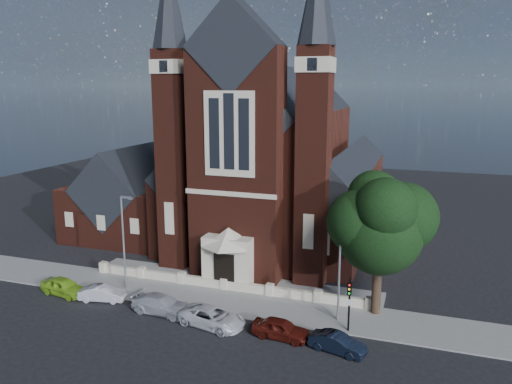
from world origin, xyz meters
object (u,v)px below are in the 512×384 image
car_lime_van (64,287)px  car_navy (337,343)px  car_silver_a (103,293)px  car_silver_b (162,305)px  street_tree (381,226)px  car_white_suv (212,317)px  parish_hall (133,201)px  car_dark_red (281,329)px  street_lamp_left (124,237)px  street_lamp_right (341,261)px  church (280,165)px  traffic_signal (349,298)px

car_lime_van → car_navy: car_lime_van is taller
car_silver_a → car_silver_b: bearing=-107.3°
street_tree → car_navy: 9.01m
car_white_suv → car_navy: car_white_suv is taller
car_navy → parish_hall: bearing=68.5°
parish_hall → car_white_suv: 25.28m
car_dark_red → parish_hall: bearing=56.7°
street_lamp_left → street_lamp_right: size_ratio=1.00×
street_lamp_left → car_navy: street_lamp_left is taller
street_tree → car_navy: (-1.86, -6.12, -6.34)m
church → street_tree: bearing=-53.8°
car_white_suv → street_tree: bearing=-52.2°
car_lime_van → car_silver_a: (3.75, 0.03, -0.09)m
parish_hall → street_lamp_left: 16.18m
car_silver_b → car_dark_red: size_ratio=1.20×
car_silver_a → car_lime_van: bearing=77.9°
car_silver_a → car_white_suv: bearing=-109.0°
church → car_white_suv: size_ratio=7.05×
church → car_dark_red: size_ratio=8.67×
street_lamp_left → car_dark_red: (14.68, -3.84, -3.91)m
street_tree → street_lamp_left: (-20.51, -1.71, -2.36)m
car_white_suv → car_navy: (9.09, -0.61, -0.07)m
street_lamp_right → parish_hall: bearing=151.8°
street_lamp_right → car_silver_b: street_lamp_right is taller
street_lamp_left → traffic_signal: street_lamp_left is taller
car_lime_van → car_dark_red: bearing=-83.6°
car_lime_van → traffic_signal: bearing=-77.4°
street_lamp_left → street_lamp_right: (18.00, 0.00, 0.00)m
street_tree → car_navy: size_ratio=2.87×
parish_hall → street_lamp_right: bearing=-28.2°
church → car_white_suv: (1.65, -22.74, -7.50)m
car_navy → car_lime_van: bearing=98.8°
street_lamp_right → car_silver_a: (-18.49, -2.67, -3.98)m
church → car_silver_b: church is taller
car_silver_b → parish_hall: bearing=42.2°
street_lamp_left → car_lime_van: bearing=-147.4°
traffic_signal → car_lime_van: bearing=-177.2°
church → street_lamp_left: (-7.91, -18.94, -3.59)m
church → car_silver_a: 24.39m
car_white_suv → parish_hall: bearing=55.9°
street_tree → street_lamp_left: bearing=-175.2°
car_lime_van → car_navy: size_ratio=1.12×
car_dark_red → car_silver_b: bearing=90.5°
parish_hall → street_tree: size_ratio=1.14×
street_tree → car_silver_a: 22.36m
street_lamp_right → car_navy: 5.98m
parish_hall → car_lime_van: bearing=-77.0°
traffic_signal → car_white_suv: traffic_signal is taller
parish_hall → car_dark_red: size_ratio=3.03×
traffic_signal → car_dark_red: size_ratio=0.99×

